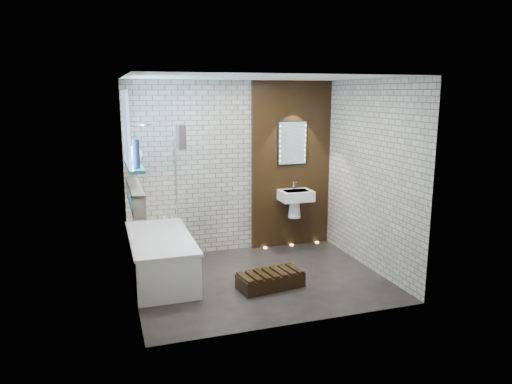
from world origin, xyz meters
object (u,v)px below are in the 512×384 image
object	(u,v)px
washbasin	(295,199)
led_mirror	(292,143)
bath_screen	(180,176)
bathtub	(161,257)
walnut_step	(270,281)

from	to	relation	value
washbasin	led_mirror	bearing A→B (deg)	90.00
bath_screen	led_mirror	distance (m)	1.89
bathtub	bath_screen	xyz separation A→B (m)	(0.35, 0.44, 0.99)
washbasin	bathtub	bearing A→B (deg)	-163.99
bathtub	walnut_step	size ratio (longest dim) A/B	2.12
led_mirror	walnut_step	world-z (taller)	led_mirror
bath_screen	led_mirror	world-z (taller)	led_mirror
bathtub	washbasin	size ratio (longest dim) A/B	3.00
bath_screen	walnut_step	world-z (taller)	bath_screen
bath_screen	led_mirror	size ratio (longest dim) A/B	2.00
led_mirror	washbasin	bearing A→B (deg)	-90.00
washbasin	walnut_step	xyz separation A→B (m)	(-0.91, -1.37, -0.70)
led_mirror	walnut_step	distance (m)	2.37
bath_screen	washbasin	xyz separation A→B (m)	(1.82, 0.18, -0.49)
bathtub	walnut_step	distance (m)	1.49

